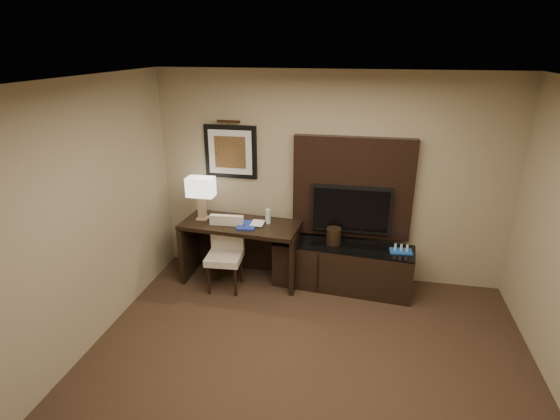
% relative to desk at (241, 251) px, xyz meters
% --- Properties ---
extents(floor, '(4.50, 5.00, 0.01)m').
position_rel_desk_xyz_m(floor, '(1.09, -2.10, -0.41)').
color(floor, '#332217').
rests_on(floor, ground).
extents(ceiling, '(4.50, 5.00, 0.01)m').
position_rel_desk_xyz_m(ceiling, '(1.09, -2.10, 2.30)').
color(ceiling, silver).
rests_on(ceiling, wall_back).
extents(wall_back, '(4.50, 0.01, 2.70)m').
position_rel_desk_xyz_m(wall_back, '(1.09, 0.40, 0.95)').
color(wall_back, tan).
rests_on(wall_back, floor).
extents(wall_left, '(0.01, 5.00, 2.70)m').
position_rel_desk_xyz_m(wall_left, '(-1.16, -2.10, 0.95)').
color(wall_left, tan).
rests_on(wall_left, floor).
extents(desk, '(1.56, 0.76, 0.81)m').
position_rel_desk_xyz_m(desk, '(0.00, 0.00, 0.00)').
color(desk, black).
rests_on(desk, floor).
extents(credenza, '(1.78, 0.63, 0.60)m').
position_rel_desk_xyz_m(credenza, '(1.33, 0.05, -0.10)').
color(credenza, black).
rests_on(credenza, floor).
extents(tv_wall_panel, '(1.50, 0.12, 1.30)m').
position_rel_desk_xyz_m(tv_wall_panel, '(1.39, 0.34, 0.87)').
color(tv_wall_panel, black).
rests_on(tv_wall_panel, wall_back).
extents(tv, '(1.00, 0.08, 0.60)m').
position_rel_desk_xyz_m(tv, '(1.39, 0.24, 0.62)').
color(tv, black).
rests_on(tv, tv_wall_panel).
extents(artwork, '(0.70, 0.04, 0.70)m').
position_rel_desk_xyz_m(artwork, '(-0.21, 0.38, 1.25)').
color(artwork, black).
rests_on(artwork, wall_back).
extents(picture_light, '(0.04, 0.04, 0.30)m').
position_rel_desk_xyz_m(picture_light, '(-0.21, 0.34, 1.65)').
color(picture_light, '#3D2413').
rests_on(picture_light, wall_back).
extents(desk_chair, '(0.46, 0.52, 0.90)m').
position_rel_desk_xyz_m(desk_chair, '(-0.14, -0.28, 0.04)').
color(desk_chair, beige).
rests_on(desk_chair, floor).
extents(table_lamp, '(0.35, 0.22, 0.54)m').
position_rel_desk_xyz_m(table_lamp, '(-0.53, 0.04, 0.67)').
color(table_lamp, tan).
rests_on(table_lamp, desk).
extents(desk_phone, '(0.19, 0.17, 0.09)m').
position_rel_desk_xyz_m(desk_phone, '(-0.22, 0.00, 0.45)').
color(desk_phone, black).
rests_on(desk_phone, desk).
extents(blue_folder, '(0.26, 0.32, 0.02)m').
position_rel_desk_xyz_m(blue_folder, '(0.11, -0.07, 0.41)').
color(blue_folder, '#172C9A').
rests_on(blue_folder, desk).
extents(book, '(0.17, 0.02, 0.22)m').
position_rel_desk_xyz_m(book, '(0.14, 0.01, 0.52)').
color(book, '#9F937D').
rests_on(book, desk).
extents(water_bottle, '(0.08, 0.08, 0.19)m').
position_rel_desk_xyz_m(water_bottle, '(0.35, 0.07, 0.50)').
color(water_bottle, silver).
rests_on(water_bottle, desk).
extents(ice_bucket, '(0.23, 0.23, 0.21)m').
position_rel_desk_xyz_m(ice_bucket, '(1.20, 0.07, 0.30)').
color(ice_bucket, black).
rests_on(ice_bucket, credenza).
extents(minibar_tray, '(0.27, 0.18, 0.10)m').
position_rel_desk_xyz_m(minibar_tray, '(2.03, -0.01, 0.24)').
color(minibar_tray, '#1B53B0').
rests_on(minibar_tray, credenza).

